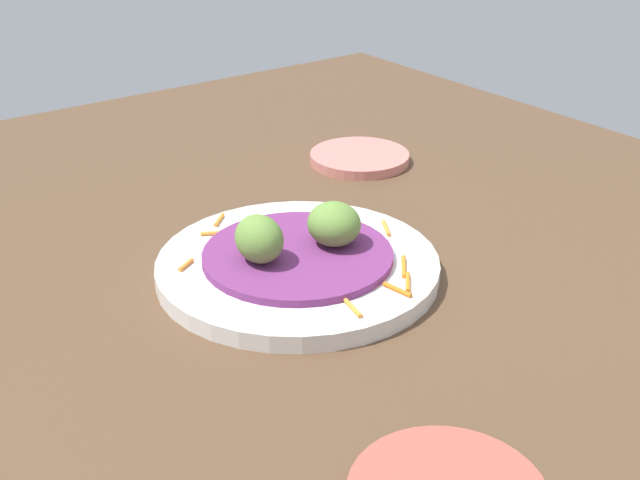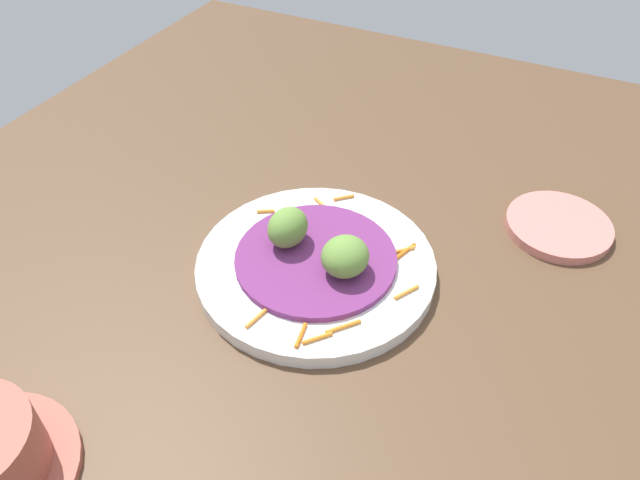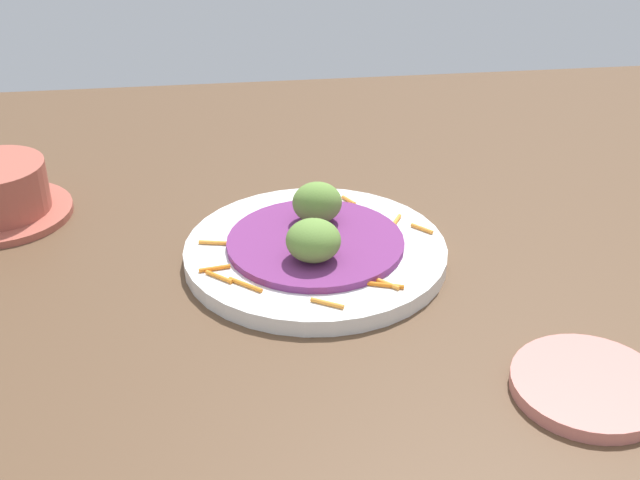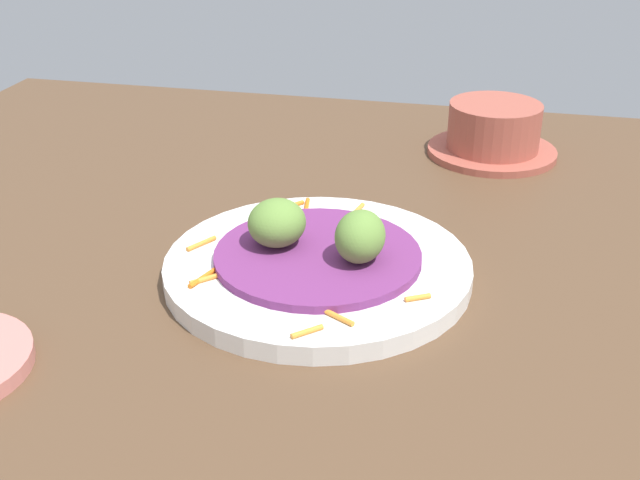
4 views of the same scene
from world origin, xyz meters
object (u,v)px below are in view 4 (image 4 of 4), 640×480
at_px(guac_scoop_center, 277,223).
at_px(terracotta_bowl, 494,132).
at_px(main_plate, 318,268).
at_px(guac_scoop_left, 360,236).

distance_m(guac_scoop_center, terracotta_bowl, 0.36).
bearing_deg(terracotta_bowl, main_plate, 67.58).
bearing_deg(guac_scoop_left, guac_scoop_center, -9.79).
xyz_separation_m(guac_scoop_left, guac_scoop_center, (0.07, -0.01, -0.00)).
relative_size(main_plate, terracotta_bowl, 1.73).
bearing_deg(main_plate, guac_scoop_left, 170.21).
xyz_separation_m(main_plate, guac_scoop_center, (0.04, -0.01, 0.03)).
bearing_deg(main_plate, terracotta_bowl, -112.42).
distance_m(main_plate, guac_scoop_left, 0.05).
relative_size(main_plate, guac_scoop_left, 5.17).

